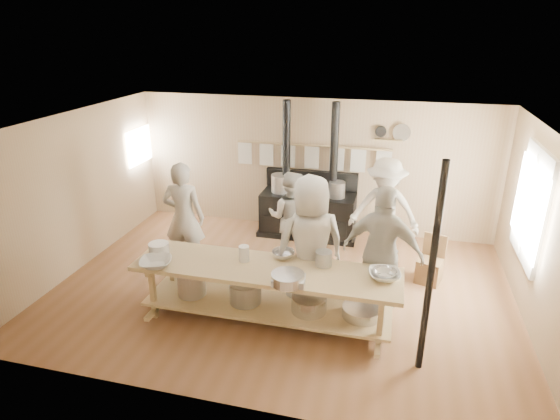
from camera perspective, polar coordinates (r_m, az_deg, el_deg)
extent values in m
plane|color=brown|center=(7.47, 0.23, -9.50)|extent=(7.00, 7.00, 0.00)
plane|color=tan|center=(9.20, 4.03, 5.43)|extent=(7.00, 0.00, 7.00)
plane|color=tan|center=(4.76, -7.19, -11.17)|extent=(7.00, 0.00, 7.00)
plane|color=tan|center=(8.40, -23.63, 2.00)|extent=(0.00, 5.00, 5.00)
plane|color=tan|center=(6.99, 29.33, -2.82)|extent=(0.00, 5.00, 5.00)
plane|color=#C7B694|center=(6.52, 0.26, 10.45)|extent=(7.00, 7.00, 0.00)
cube|color=beige|center=(7.46, 28.35, 0.46)|extent=(0.06, 1.35, 1.65)
plane|color=white|center=(7.45, 28.05, 0.49)|extent=(0.00, 1.50, 1.50)
cube|color=beige|center=(7.44, 27.98, 0.49)|extent=(0.02, 0.03, 1.50)
plane|color=white|center=(9.87, -16.77, 7.48)|extent=(0.00, 0.90, 0.90)
cube|color=black|center=(9.12, 3.43, -0.54)|extent=(1.80, 0.70, 0.85)
cube|color=black|center=(9.27, 3.38, -2.68)|extent=(1.90, 0.75, 0.10)
cube|color=black|center=(9.18, 3.88, 3.76)|extent=(1.80, 0.12, 0.35)
cylinder|color=black|center=(8.85, 0.80, 7.67)|extent=(0.15, 0.15, 1.75)
cylinder|color=black|center=(8.69, 6.62, 7.27)|extent=(0.15, 0.15, 1.75)
cylinder|color=#B2B2B7|center=(9.02, 0.08, 3.29)|extent=(0.36, 0.36, 0.34)
cylinder|color=gray|center=(8.79, 6.97, 2.48)|extent=(0.30, 0.30, 0.30)
cylinder|color=tan|center=(9.00, 3.98, 7.83)|extent=(3.00, 0.04, 0.04)
cube|color=beige|center=(9.38, -4.24, 7.00)|extent=(0.28, 0.01, 0.46)
cube|color=beige|center=(9.25, -1.58, 6.85)|extent=(0.28, 0.01, 0.46)
cube|color=beige|center=(9.14, 1.16, 6.67)|extent=(0.28, 0.01, 0.46)
cube|color=beige|center=(9.06, 3.95, 6.47)|extent=(0.28, 0.01, 0.46)
cube|color=beige|center=(8.99, 6.78, 6.26)|extent=(0.28, 0.01, 0.46)
cube|color=beige|center=(8.95, 9.65, 6.03)|extent=(0.28, 0.01, 0.46)
cube|color=beige|center=(8.92, 12.54, 5.78)|extent=(0.28, 0.01, 0.46)
cube|color=tan|center=(8.85, 13.08, 8.27)|extent=(0.50, 0.14, 0.03)
cylinder|color=black|center=(8.84, 12.19, 9.33)|extent=(0.20, 0.04, 0.20)
cylinder|color=silver|center=(8.83, 14.61, 9.11)|extent=(0.32, 0.03, 0.32)
cube|color=tan|center=(6.31, -1.75, -7.23)|extent=(3.60, 0.90, 0.06)
cube|color=tan|center=(6.60, -1.70, -11.57)|extent=(3.40, 0.80, 0.04)
cube|color=tan|center=(6.63, -1.69, -11.93)|extent=(3.30, 0.06, 0.06)
cube|color=tan|center=(6.82, -15.25, -9.53)|extent=(0.07, 0.07, 0.85)
cube|color=tan|center=(7.27, -12.99, -7.22)|extent=(0.07, 0.07, 0.85)
cube|color=tan|center=(6.07, 12.08, -13.42)|extent=(0.07, 0.07, 0.85)
cube|color=tan|center=(6.58, 12.36, -10.47)|extent=(0.07, 0.07, 0.85)
cylinder|color=#B2B2B7|center=(6.84, -10.73, -8.66)|extent=(0.40, 0.40, 0.38)
cylinder|color=gray|center=(6.59, -4.26, -9.95)|extent=(0.44, 0.44, 0.30)
cylinder|color=silver|center=(6.42, 3.55, -11.30)|extent=(0.48, 0.48, 0.22)
cylinder|color=silver|center=(6.38, 9.88, -12.30)|extent=(0.52, 0.52, 0.14)
cylinder|color=black|center=(5.52, 17.94, -7.26)|extent=(0.08, 0.08, 2.60)
imported|color=#9F988D|center=(7.78, -11.63, -0.93)|extent=(0.73, 0.52, 1.88)
imported|color=#9F988D|center=(7.99, 1.26, -0.85)|extent=(0.79, 0.62, 1.61)
imported|color=#9F988D|center=(6.56, 3.74, -4.26)|extent=(1.17, 1.02, 2.01)
imported|color=#9F988D|center=(6.57, 12.39, -5.12)|extent=(1.20, 0.70, 1.92)
imported|color=#9F988D|center=(8.14, 12.60, -0.09)|extent=(1.26, 0.81, 1.84)
cube|color=#523D20|center=(7.92, 17.72, -7.08)|extent=(0.46, 0.46, 0.39)
cube|color=#523D20|center=(7.90, 18.35, -4.22)|extent=(0.36, 0.15, 0.43)
imported|color=white|center=(6.51, -14.91, -6.23)|extent=(0.53, 0.53, 0.10)
imported|color=silver|center=(6.52, 0.40, -5.43)|extent=(0.42, 0.42, 0.10)
imported|color=white|center=(6.16, 12.62, -7.72)|extent=(0.47, 0.47, 0.10)
imported|color=silver|center=(6.18, 12.63, -7.62)|extent=(0.34, 0.34, 0.10)
cube|color=#B2B2B7|center=(5.91, 1.05, -8.55)|extent=(0.43, 0.31, 0.09)
cylinder|color=silver|center=(5.90, 0.95, -8.36)|extent=(0.51, 0.51, 0.13)
cylinder|color=gray|center=(6.32, 5.34, -5.90)|extent=(0.30, 0.30, 0.21)
cylinder|color=white|center=(6.79, -14.54, -4.64)|extent=(0.33, 0.33, 0.18)
cylinder|color=white|center=(6.42, -4.40, -5.32)|extent=(0.17, 0.17, 0.22)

